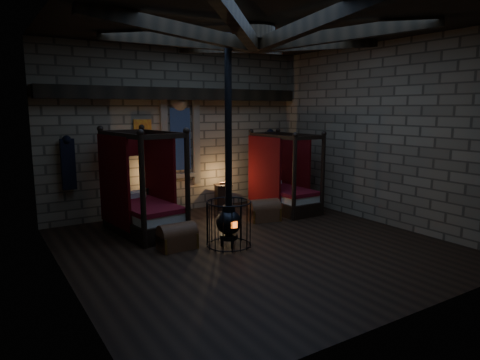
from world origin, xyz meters
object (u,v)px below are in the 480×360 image
bed_right (283,191)px  trunk_right (264,211)px  trunk_left (177,237)px  stove (229,218)px  bed_left (142,207)px

bed_right → trunk_right: (-1.09, -0.66, -0.26)m
trunk_left → stove: bearing=-24.4°
trunk_left → trunk_right: bearing=16.4°
bed_left → trunk_right: (2.79, -0.68, -0.31)m
trunk_right → trunk_left: bearing=-151.2°
bed_right → stove: stove is taller
bed_left → trunk_right: size_ratio=2.73×
bed_right → trunk_right: bearing=-149.6°
bed_left → trunk_left: bed_left is taller
trunk_left → stove: 1.06m
bed_right → trunk_left: (-3.73, -1.49, -0.27)m
trunk_right → bed_right: bearing=42.3°
stove → bed_left: bearing=124.1°
trunk_right → stove: stove is taller
bed_left → bed_right: 3.88m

